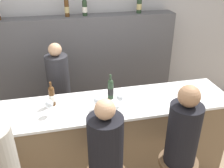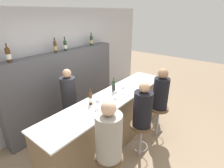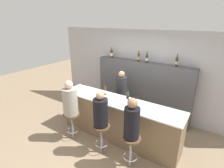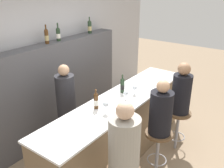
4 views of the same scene
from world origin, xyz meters
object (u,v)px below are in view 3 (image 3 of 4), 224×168
at_px(wine_glass_2, 126,100).
at_px(bar_stool_left, 72,119).
at_px(wine_bottle_backbar_2, 147,58).
at_px(wine_glass_0, 100,92).
at_px(wine_glass_1, 117,98).
at_px(bar_stool_middle, 101,131).
at_px(wine_bottle_backbar_3, 177,62).
at_px(wine_bottle_backbar_1, 139,57).
at_px(bartender, 121,98).
at_px(bar_stool_right, 131,144).
at_px(guest_seated_middle, 101,111).
at_px(guest_seated_right, 132,121).
at_px(wine_bottle_counter_1, 128,96).
at_px(wine_bottle_counter_0, 105,90).
at_px(wine_bottle_backbar_0, 112,53).
at_px(guest_seated_left, 70,100).

xyz_separation_m(wine_glass_2, bar_stool_left, (-1.18, -0.58, -0.58)).
bearing_deg(wine_bottle_backbar_2, wine_glass_0, -111.69).
distance_m(wine_glass_1, bar_stool_middle, 0.82).
xyz_separation_m(wine_bottle_backbar_3, bar_stool_left, (-1.83, -2.03, -1.28)).
height_order(wine_bottle_backbar_1, bartender, wine_bottle_backbar_1).
bearing_deg(bar_stool_right, bar_stool_middle, 180.00).
height_order(guest_seated_middle, guest_seated_right, guest_seated_right).
xyz_separation_m(wine_bottle_backbar_3, bar_stool_middle, (-0.93, -2.03, -1.28)).
relative_size(wine_bottle_backbar_1, wine_glass_1, 2.16).
bearing_deg(wine_bottle_counter_1, wine_bottle_backbar_1, 105.74).
relative_size(wine_glass_2, bar_stool_right, 0.20).
bearing_deg(wine_glass_2, bar_stool_middle, -115.45).
height_order(wine_glass_0, bartender, bartender).
xyz_separation_m(wine_bottle_backbar_3, guest_seated_right, (-0.20, -2.03, -0.77)).
xyz_separation_m(wine_bottle_backbar_1, guest_seated_right, (0.87, -2.03, -0.76)).
bearing_deg(guest_seated_middle, wine_bottle_backbar_3, 65.30).
bearing_deg(bar_stool_left, wine_bottle_counter_0, 58.87).
xyz_separation_m(wine_bottle_counter_1, bar_stool_left, (-1.12, -0.77, -0.61)).
height_order(wine_bottle_backbar_3, wine_glass_0, wine_bottle_backbar_3).
distance_m(wine_bottle_counter_0, guest_seated_right, 1.40).
height_order(wine_bottle_backbar_2, bar_stool_left, wine_bottle_backbar_2).
bearing_deg(wine_bottle_backbar_1, bartender, -110.71).
height_order(wine_bottle_backbar_2, bar_stool_middle, wine_bottle_backbar_2).
bearing_deg(wine_glass_0, bar_stool_right, -26.04).
bearing_deg(wine_bottle_backbar_1, wine_glass_0, -102.54).
xyz_separation_m(wine_bottle_counter_1, wine_bottle_backbar_0, (-1.29, 1.26, 0.68)).
distance_m(wine_bottle_backbar_3, guest_seated_middle, 2.37).
xyz_separation_m(wine_bottle_counter_1, wine_bottle_backbar_1, (-0.36, 1.26, 0.68)).
xyz_separation_m(wine_bottle_counter_0, guest_seated_right, (1.17, -0.77, -0.08)).
distance_m(bar_stool_left, bartender, 1.56).
distance_m(wine_bottle_counter_0, bartender, 0.82).
relative_size(wine_bottle_counter_1, bartender, 0.20).
xyz_separation_m(wine_bottle_backbar_2, guest_seated_middle, (-0.11, -2.03, -0.78)).
height_order(wine_glass_1, bar_stool_right, wine_glass_1).
height_order(wine_bottle_backbar_0, wine_bottle_backbar_1, wine_bottle_backbar_0).
height_order(bar_stool_middle, bartender, bartender).
height_order(wine_bottle_counter_0, wine_bottle_backbar_2, wine_bottle_backbar_2).
bearing_deg(wine_bottle_counter_1, wine_glass_0, -164.53).
distance_m(wine_glass_2, guest_seated_middle, 0.65).
bearing_deg(wine_bottle_backbar_1, bar_stool_middle, -86.05).
relative_size(wine_bottle_counter_1, wine_bottle_backbar_3, 0.95).
height_order(wine_bottle_backbar_3, bar_stool_right, wine_bottle_backbar_3).
distance_m(wine_bottle_backbar_0, wine_glass_2, 2.10).
height_order(wine_bottle_counter_1, guest_seated_left, guest_seated_left).
bearing_deg(wine_bottle_backbar_3, bartender, -155.88).
relative_size(wine_glass_2, guest_seated_left, 0.17).
bearing_deg(wine_bottle_backbar_2, bar_stool_right, -73.09).
bearing_deg(guest_seated_right, wine_bottle_backbar_1, 113.22).
xyz_separation_m(bar_stool_left, bartender, (0.54, 1.45, 0.15)).
bearing_deg(wine_glass_1, guest_seated_middle, -92.71).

